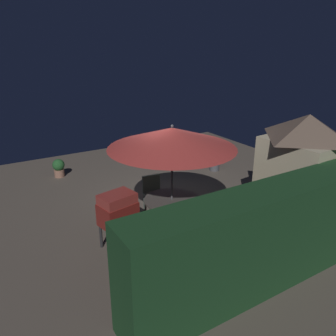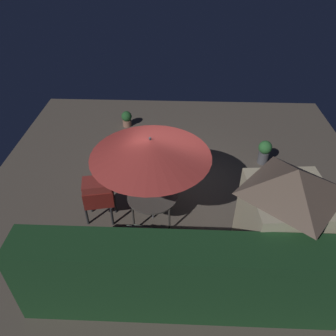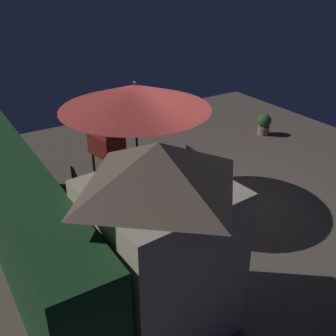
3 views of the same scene
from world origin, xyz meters
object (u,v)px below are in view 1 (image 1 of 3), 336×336
chair_far_side (191,232)px  potted_plant_by_shed (215,158)px  chair_near_shed (153,191)px  patio_umbrella (172,138)px  patio_table (172,202)px  bbq_grill (118,210)px  potted_plant_by_grill (59,167)px  garden_shed (302,169)px

chair_far_side → potted_plant_by_shed: chair_far_side is taller
chair_far_side → chair_near_shed: bearing=-98.7°
patio_umbrella → chair_far_side: (0.20, 1.03, -1.61)m
chair_near_shed → potted_plant_by_shed: size_ratio=1.18×
patio_table → bbq_grill: bearing=2.3°
chair_far_side → patio_table: bearing=-101.1°
chair_far_side → potted_plant_by_shed: size_ratio=1.18×
bbq_grill → chair_far_side: 1.50m
patio_table → potted_plant_by_grill: 4.76m
potted_plant_by_shed → patio_table: bearing=37.8°
patio_umbrella → bbq_grill: size_ratio=2.22×
patio_table → chair_near_shed: 1.06m
patio_table → chair_near_shed: (-0.11, -1.04, -0.17)m
chair_near_shed → chair_far_side: bearing=81.3°
patio_table → chair_far_side: (0.20, 1.03, -0.17)m
chair_near_shed → potted_plant_by_grill: 3.80m
garden_shed → chair_near_shed: size_ratio=2.81×
potted_plant_by_shed → bbq_grill: bearing=29.5°
garden_shed → chair_near_shed: 3.49m
bbq_grill → potted_plant_by_grill: bearing=-89.8°
chair_near_shed → potted_plant_by_shed: 3.42m
bbq_grill → chair_near_shed: 1.80m
garden_shed → chair_near_shed: (2.60, -2.20, -0.76)m
garden_shed → potted_plant_by_grill: (4.01, -5.72, -0.98)m
patio_table → garden_shed: bearing=156.8°
garden_shed → chair_far_side: 3.02m
patio_table → chair_near_shed: chair_near_shed is taller
bbq_grill → potted_plant_by_grill: (0.01, -4.62, -0.54)m
chair_far_side → potted_plant_by_grill: 5.71m
potted_plant_by_shed → potted_plant_by_grill: bearing=-24.7°
bbq_grill → chair_near_shed: (-1.40, -1.09, -0.33)m
bbq_grill → chair_near_shed: bbq_grill is taller
bbq_grill → potted_plant_by_shed: (-4.49, -2.54, -0.42)m
patio_umbrella → garden_shed: bearing=156.8°
patio_umbrella → bbq_grill: patio_umbrella is taller
garden_shed → patio_table: 3.01m
patio_table → bbq_grill: (1.28, 0.05, 0.15)m
potted_plant_by_grill → chair_near_shed: bearing=111.8°
garden_shed → chair_far_side: bearing=-2.5°
patio_umbrella → potted_plant_by_shed: bearing=-142.2°
patio_umbrella → potted_plant_by_shed: (-3.21, -2.49, -1.70)m
garden_shed → potted_plant_by_grill: garden_shed is taller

